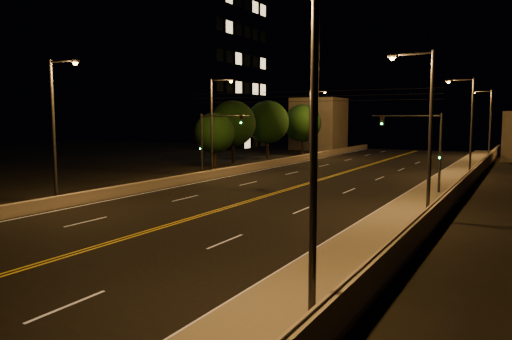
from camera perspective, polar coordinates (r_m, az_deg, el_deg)
The scene contains 23 objects.
road at distance 33.50m, azimuth -1.36°, elevation -3.74°, with size 18.00×120.00×0.02m, color black.
sidewalk at distance 29.66m, azimuth 17.08°, elevation -5.03°, with size 3.60×120.00×0.30m, color gray.
curb at distance 30.10m, azimuth 13.58°, elevation -4.92°, with size 0.14×120.00×0.15m, color gray.
parapet_wall at distance 29.27m, azimuth 20.29°, elevation -3.99°, with size 0.30×120.00×1.00m, color #A59889.
jersey_barrier at distance 38.86m, azimuth -13.25°, elevation -1.97°, with size 0.45×120.00×0.78m, color #A59889.
distant_building_left at distance 88.59m, azimuth 7.19°, elevation 5.25°, with size 8.00×8.00×8.96m, color gray.
parapet_rail at distance 29.19m, azimuth 20.33°, elevation -2.97°, with size 0.06×0.06×120.00m, color black.
lane_markings at distance 33.44m, azimuth -1.42°, elevation -3.74°, with size 17.32×116.00×0.00m.
streetlight_0 at distance 12.75m, azimuth 5.51°, elevation 4.44°, with size 2.55×0.28×9.33m.
streetlight_1 at distance 29.02m, azimuth 18.82°, elevation 5.06°, with size 2.55×0.28×9.33m.
streetlight_2 at distance 50.83m, azimuth 23.15°, elevation 5.21°, with size 2.55×0.28×9.33m.
streetlight_3 at distance 75.24m, azimuth 25.00°, elevation 5.26°, with size 2.55×0.28×9.33m.
streetlight_4 at distance 34.31m, azimuth -21.87°, elevation 5.06°, with size 2.55×0.28×9.33m.
streetlight_5 at distance 47.94m, azimuth -4.83°, elevation 5.65°, with size 2.55×0.28×9.33m.
streetlight_6 at distance 69.50m, azimuth 6.36°, elevation 5.77°, with size 2.55×0.28×9.33m.
traffic_signal_right at distance 38.31m, azimuth 18.84°, elevation 2.90°, with size 5.11×0.31×6.01m.
traffic_signal_left at distance 45.46m, azimuth -5.20°, elevation 3.65°, with size 5.11×0.31×6.01m.
overhead_wires at distance 41.53m, azimuth 5.27°, elevation 8.37°, with size 22.00×0.03×0.83m.
building_tower at distance 78.61m, azimuth -9.30°, elevation 13.32°, with size 24.00×15.00×32.56m.
tree_0 at distance 56.65m, azimuth -4.78°, elevation 4.24°, with size 4.58×4.58×6.21m.
tree_1 at distance 62.61m, azimuth -2.66°, elevation 5.33°, with size 5.72×5.72×7.76m.
tree_2 at distance 68.88m, azimuth 1.35°, elevation 5.50°, with size 5.86×5.86×7.95m.
tree_3 at distance 74.92m, azimuth 5.34°, elevation 5.35°, with size 5.60×5.60×7.60m.
Camera 1 is at (16.55, -8.56, 5.74)m, focal length 35.00 mm.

